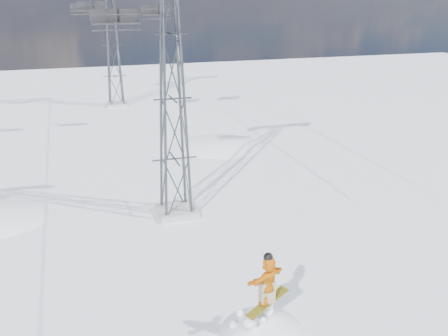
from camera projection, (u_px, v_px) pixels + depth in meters
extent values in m
plane|color=white|center=(207.00, 316.00, 16.10)|extent=(120.00, 120.00, 0.00)
sphere|color=white|center=(219.00, 268.00, 37.16)|extent=(20.00, 20.00, 20.00)
cube|color=#999999|center=(176.00, 211.00, 23.47)|extent=(1.80, 1.80, 0.30)
cube|color=#999999|center=(117.00, 104.00, 45.93)|extent=(1.80, 1.80, 0.30)
cube|color=#9C8E14|center=(268.00, 302.00, 14.66)|extent=(1.51, 0.87, 0.41)
imported|color=orange|center=(268.00, 280.00, 14.41)|extent=(1.45, 0.97, 1.50)
cube|color=#8C8056|center=(268.00, 292.00, 14.54)|extent=(0.51, 0.46, 0.69)
sphere|color=black|center=(269.00, 258.00, 14.17)|extent=(0.28, 0.28, 0.28)
cube|color=black|center=(116.00, 24.00, 20.17)|extent=(1.97, 0.44, 0.08)
cube|color=black|center=(114.00, 16.00, 20.27)|extent=(1.97, 0.06, 0.54)
cylinder|color=black|center=(117.00, 30.00, 20.03)|extent=(1.97, 0.06, 0.06)
cylinder|color=black|center=(116.00, 15.00, 19.79)|extent=(1.97, 0.05, 0.05)
cube|color=black|center=(157.00, 15.00, 34.55)|extent=(2.20, 0.50, 0.09)
cube|color=black|center=(156.00, 10.00, 34.66)|extent=(2.20, 0.07, 0.61)
cylinder|color=black|center=(158.00, 19.00, 34.40)|extent=(2.20, 0.07, 0.07)
cylinder|color=black|center=(158.00, 9.00, 34.13)|extent=(2.20, 0.06, 0.06)
cube|color=black|center=(92.00, 10.00, 32.78)|extent=(1.88, 0.42, 0.08)
cube|color=black|center=(91.00, 6.00, 32.87)|extent=(1.88, 0.06, 0.52)
cylinder|color=black|center=(93.00, 14.00, 32.64)|extent=(1.88, 0.06, 0.06)
cylinder|color=black|center=(92.00, 5.00, 32.41)|extent=(1.88, 0.05, 0.05)
cube|color=black|center=(84.00, 11.00, 42.49)|extent=(2.23, 0.50, 0.09)
cube|color=black|center=(83.00, 7.00, 42.60)|extent=(2.23, 0.07, 0.61)
cylinder|color=black|center=(84.00, 15.00, 42.33)|extent=(2.23, 0.07, 0.07)
cylinder|color=black|center=(84.00, 6.00, 42.06)|extent=(2.23, 0.06, 0.06)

